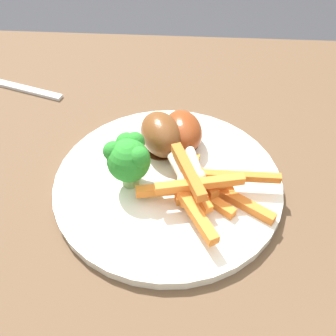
% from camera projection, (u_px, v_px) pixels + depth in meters
% --- Properties ---
extents(dining_table, '(1.05, 0.73, 0.71)m').
position_uv_depth(dining_table, '(118.00, 229.00, 0.57)').
color(dining_table, brown).
rests_on(dining_table, ground_plane).
extents(dinner_plate, '(0.27, 0.27, 0.01)m').
position_uv_depth(dinner_plate, '(168.00, 183.00, 0.47)').
color(dinner_plate, white).
rests_on(dinner_plate, dining_table).
extents(broccoli_floret_front, '(0.05, 0.06, 0.06)m').
position_uv_depth(broccoli_floret_front, '(128.00, 158.00, 0.44)').
color(broccoli_floret_front, '#83A960').
rests_on(broccoli_floret_front, dinner_plate).
extents(carrot_fries_pile, '(0.16, 0.16, 0.04)m').
position_uv_depth(carrot_fries_pile, '(202.00, 187.00, 0.44)').
color(carrot_fries_pile, orange).
rests_on(carrot_fries_pile, dinner_plate).
extents(chicken_drumstick_near, '(0.08, 0.12, 0.05)m').
position_uv_depth(chicken_drumstick_near, '(163.00, 137.00, 0.49)').
color(chicken_drumstick_near, '#4C2411').
rests_on(chicken_drumstick_near, dinner_plate).
extents(chicken_drumstick_far, '(0.06, 0.13, 0.04)m').
position_uv_depth(chicken_drumstick_far, '(184.00, 134.00, 0.49)').
color(chicken_drumstick_far, '#5C200D').
rests_on(chicken_drumstick_far, dinner_plate).
extents(fork, '(0.18, 0.07, 0.00)m').
position_uv_depth(fork, '(9.00, 85.00, 0.62)').
color(fork, silver).
rests_on(fork, dining_table).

